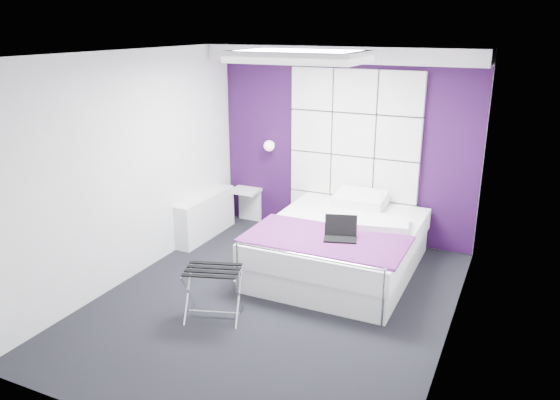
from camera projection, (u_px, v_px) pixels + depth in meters
name	position (u px, v px, depth m)	size (l,w,h in m)	color
floor	(275.00, 301.00, 5.91)	(4.40, 4.40, 0.00)	black
ceiling	(274.00, 53.00, 5.11)	(4.40, 4.40, 0.00)	white
wall_back	(344.00, 144.00, 7.40)	(3.60, 3.60, 0.00)	silver
wall_left	(133.00, 167.00, 6.23)	(4.40, 4.40, 0.00)	silver
wall_right	(459.00, 211.00, 4.78)	(4.40, 4.40, 0.00)	silver
accent_wall	(344.00, 145.00, 7.39)	(3.58, 0.02, 2.58)	#2C0D39
soffit	(341.00, 54.00, 6.82)	(3.58, 0.50, 0.20)	white
headboard	(353.00, 156.00, 7.33)	(1.80, 0.08, 2.30)	silver
skylight	(299.00, 55.00, 5.64)	(1.36, 0.86, 0.12)	white
wall_lamp	(270.00, 145.00, 7.73)	(0.15, 0.15, 0.15)	white
radiator	(206.00, 216.00, 7.62)	(0.22, 1.20, 0.60)	white
bed	(341.00, 245.00, 6.58)	(1.79, 2.16, 0.75)	white
nightstand	(245.00, 191.00, 8.08)	(0.41, 0.32, 0.05)	white
luggage_rack	(213.00, 293.00, 5.51)	(0.54, 0.40, 0.54)	silver
laptop	(342.00, 233.00, 6.00)	(0.35, 0.25, 0.25)	black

